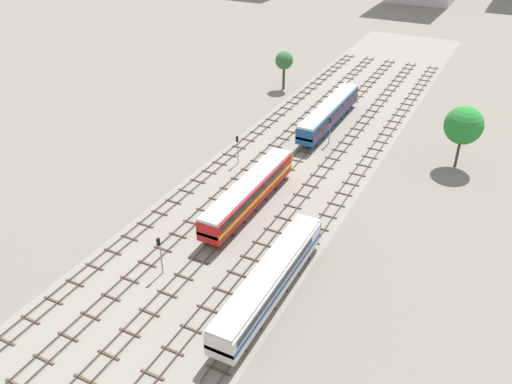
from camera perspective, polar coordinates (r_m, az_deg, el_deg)
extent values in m
plane|color=slate|center=(72.96, 1.61, 0.62)|extent=(480.00, 480.00, 0.00)
cube|color=gray|center=(72.96, 1.61, 0.62)|extent=(23.23, 176.00, 0.01)
cube|color=#47382D|center=(77.98, -4.94, 2.83)|extent=(0.07, 126.00, 0.15)
cube|color=#47382D|center=(77.31, -4.03, 2.60)|extent=(0.07, 126.00, 0.15)
cube|color=brown|center=(55.65, -25.33, -14.23)|extent=(2.40, 0.22, 0.14)
cube|color=brown|center=(56.83, -23.05, -12.50)|extent=(2.40, 0.22, 0.14)
cube|color=brown|center=(58.13, -20.89, -10.83)|extent=(2.40, 0.22, 0.14)
cube|color=brown|center=(59.56, -18.86, -9.22)|extent=(2.40, 0.22, 0.14)
cube|color=brown|center=(61.10, -16.94, -7.68)|extent=(2.40, 0.22, 0.14)
cube|color=brown|center=(62.74, -15.13, -6.21)|extent=(2.40, 0.22, 0.14)
cube|color=brown|center=(64.49, -13.42, -4.81)|extent=(2.40, 0.22, 0.14)
cube|color=brown|center=(66.32, -11.82, -3.48)|extent=(2.40, 0.22, 0.14)
cube|color=brown|center=(68.24, -10.30, -2.22)|extent=(2.40, 0.22, 0.14)
cube|color=brown|center=(70.23, -8.88, -1.04)|extent=(2.40, 0.22, 0.14)
cube|color=brown|center=(72.29, -7.53, 0.09)|extent=(2.40, 0.22, 0.14)
cube|color=brown|center=(74.42, -6.26, 1.15)|extent=(2.40, 0.22, 0.14)
cube|color=brown|center=(76.60, -5.06, 2.14)|extent=(2.40, 0.22, 0.14)
cube|color=brown|center=(78.84, -3.93, 3.09)|extent=(2.40, 0.22, 0.14)
cube|color=brown|center=(81.13, -2.85, 3.97)|extent=(2.40, 0.22, 0.14)
cube|color=brown|center=(83.46, -1.84, 4.81)|extent=(2.40, 0.22, 0.14)
cube|color=brown|center=(85.83, -0.88, 5.60)|extent=(2.40, 0.22, 0.14)
cube|color=brown|center=(88.24, 0.04, 6.35)|extent=(2.40, 0.22, 0.14)
cube|color=brown|center=(90.69, 0.90, 7.05)|extent=(2.40, 0.22, 0.14)
cube|color=brown|center=(93.17, 1.72, 7.72)|extent=(2.40, 0.22, 0.14)
cube|color=brown|center=(95.68, 2.50, 8.35)|extent=(2.40, 0.22, 0.14)
cube|color=brown|center=(98.22, 3.25, 8.95)|extent=(2.40, 0.22, 0.14)
cube|color=brown|center=(100.78, 3.96, 9.51)|extent=(2.40, 0.22, 0.14)
cube|color=brown|center=(103.37, 4.63, 10.05)|extent=(2.40, 0.22, 0.14)
cube|color=brown|center=(105.97, 5.28, 10.55)|extent=(2.40, 0.22, 0.14)
cube|color=brown|center=(108.60, 5.89, 11.04)|extent=(2.40, 0.22, 0.14)
cube|color=brown|center=(111.25, 6.48, 11.49)|extent=(2.40, 0.22, 0.14)
cube|color=brown|center=(113.91, 7.04, 11.93)|extent=(2.40, 0.22, 0.14)
cube|color=brown|center=(116.59, 7.58, 12.34)|extent=(2.40, 0.22, 0.14)
cube|color=brown|center=(119.29, 8.10, 12.74)|extent=(2.40, 0.22, 0.14)
cube|color=brown|center=(122.00, 8.59, 13.11)|extent=(2.40, 0.22, 0.14)
cube|color=brown|center=(124.72, 9.06, 13.47)|extent=(2.40, 0.22, 0.14)
cube|color=brown|center=(127.46, 9.52, 13.82)|extent=(2.40, 0.22, 0.14)
cube|color=brown|center=(130.20, 9.96, 14.14)|extent=(2.40, 0.22, 0.14)
cube|color=#47382D|center=(75.82, -1.83, 2.06)|extent=(0.07, 126.00, 0.15)
cube|color=#47382D|center=(75.22, -0.87, 1.82)|extent=(0.07, 126.00, 0.15)
cube|color=brown|center=(51.55, -24.32, -18.29)|extent=(2.40, 0.22, 0.14)
cube|color=brown|center=(52.64, -21.84, -16.33)|extent=(2.40, 0.22, 0.14)
cube|color=brown|center=(53.88, -19.52, -14.42)|extent=(2.40, 0.22, 0.14)
cube|color=brown|center=(55.25, -17.34, -12.59)|extent=(2.40, 0.22, 0.14)
cube|color=brown|center=(56.75, -15.31, -10.83)|extent=(2.40, 0.22, 0.14)
cube|color=brown|center=(58.37, -13.40, -9.16)|extent=(2.40, 0.22, 0.14)
cube|color=brown|center=(60.09, -11.61, -7.56)|extent=(2.40, 0.22, 0.14)
cube|color=brown|center=(61.91, -9.94, -6.05)|extent=(2.40, 0.22, 0.14)
cube|color=brown|center=(63.81, -8.38, -4.63)|extent=(2.40, 0.22, 0.14)
cube|color=brown|center=(65.80, -6.91, -3.29)|extent=(2.40, 0.22, 0.14)
cube|color=brown|center=(67.87, -5.54, -2.02)|extent=(2.40, 0.22, 0.14)
cube|color=brown|center=(70.00, -4.25, -0.83)|extent=(2.40, 0.22, 0.14)
cube|color=brown|center=(72.19, -3.04, 0.29)|extent=(2.40, 0.22, 0.14)
cube|color=brown|center=(74.44, -1.90, 1.34)|extent=(2.40, 0.22, 0.14)
cube|color=brown|center=(76.74, -0.83, 2.33)|extent=(2.40, 0.22, 0.14)
cube|color=brown|center=(79.09, 0.19, 3.26)|extent=(2.40, 0.22, 0.14)
cube|color=brown|center=(81.48, 1.14, 4.14)|extent=(2.40, 0.22, 0.14)
cube|color=brown|center=(83.91, 2.04, 4.96)|extent=(2.40, 0.22, 0.14)
cube|color=brown|center=(86.38, 2.89, 5.74)|extent=(2.40, 0.22, 0.14)
cube|color=brown|center=(88.88, 3.70, 6.47)|extent=(2.40, 0.22, 0.14)
cube|color=brown|center=(91.40, 4.47, 7.16)|extent=(2.40, 0.22, 0.14)
cube|color=brown|center=(93.96, 5.19, 7.81)|extent=(2.40, 0.22, 0.14)
cube|color=brown|center=(96.54, 5.88, 8.43)|extent=(2.40, 0.22, 0.14)
cube|color=brown|center=(99.15, 6.53, 9.01)|extent=(2.40, 0.22, 0.14)
cube|color=brown|center=(101.78, 7.16, 9.56)|extent=(2.40, 0.22, 0.14)
cube|color=brown|center=(104.42, 7.75, 10.08)|extent=(2.40, 0.22, 0.14)
cube|color=brown|center=(107.09, 8.32, 10.58)|extent=(2.40, 0.22, 0.14)
cube|color=brown|center=(109.77, 8.86, 11.05)|extent=(2.40, 0.22, 0.14)
cube|color=brown|center=(112.47, 9.37, 11.50)|extent=(2.40, 0.22, 0.14)
cube|color=brown|center=(115.18, 9.87, 11.92)|extent=(2.40, 0.22, 0.14)
cube|color=brown|center=(117.91, 10.34, 12.33)|extent=(2.40, 0.22, 0.14)
cube|color=brown|center=(120.65, 10.79, 12.71)|extent=(2.40, 0.22, 0.14)
cube|color=brown|center=(123.41, 11.22, 13.08)|extent=(2.40, 0.22, 0.14)
cube|color=brown|center=(126.17, 11.64, 13.43)|extent=(2.40, 0.22, 0.14)
cube|color=brown|center=(128.95, 12.04, 13.77)|extent=(2.40, 0.22, 0.14)
cube|color=#47382D|center=(73.90, 1.44, 1.24)|extent=(0.07, 126.00, 0.15)
cube|color=#47382D|center=(73.38, 2.45, 0.99)|extent=(0.07, 126.00, 0.15)
cube|color=brown|center=(49.91, -17.87, -18.61)|extent=(2.40, 0.22, 0.14)
cube|color=brown|center=(51.22, -15.53, -16.50)|extent=(2.40, 0.22, 0.14)
cube|color=brown|center=(52.66, -13.37, -14.48)|extent=(2.40, 0.22, 0.14)
cube|color=brown|center=(54.23, -11.36, -12.56)|extent=(2.40, 0.22, 0.14)
cube|color=brown|center=(55.92, -9.50, -10.73)|extent=(2.40, 0.22, 0.14)
cube|color=brown|center=(57.71, -7.77, -9.00)|extent=(2.40, 0.22, 0.14)
cube|color=brown|center=(59.60, -6.16, -7.38)|extent=(2.40, 0.22, 0.14)
cube|color=brown|center=(61.58, -4.67, -5.85)|extent=(2.40, 0.22, 0.14)
cube|color=brown|center=(63.64, -3.27, -4.41)|extent=(2.40, 0.22, 0.14)
cube|color=brown|center=(65.77, -1.98, -3.07)|extent=(2.40, 0.22, 0.14)
cube|color=brown|center=(67.97, -0.76, -1.80)|extent=(2.40, 0.22, 0.14)
cube|color=brown|center=(70.23, 0.37, -0.62)|extent=(2.40, 0.22, 0.14)
cube|color=brown|center=(72.54, 1.44, 0.49)|extent=(2.40, 0.22, 0.14)
cube|color=brown|center=(74.90, 2.43, 1.53)|extent=(2.40, 0.22, 0.14)
cube|color=brown|center=(77.30, 3.37, 2.50)|extent=(2.40, 0.22, 0.14)
cube|color=brown|center=(79.75, 4.25, 3.42)|extent=(2.40, 0.22, 0.14)
cube|color=brown|center=(82.23, 5.08, 4.28)|extent=(2.40, 0.22, 0.14)
cube|color=brown|center=(84.74, 5.86, 5.08)|extent=(2.40, 0.22, 0.14)
cube|color=brown|center=(87.29, 6.60, 5.84)|extent=(2.40, 0.22, 0.14)
cube|color=brown|center=(89.86, 7.30, 6.56)|extent=(2.40, 0.22, 0.14)
cube|color=brown|center=(92.46, 7.96, 7.24)|extent=(2.40, 0.22, 0.14)
cube|color=brown|center=(95.08, 8.59, 7.87)|extent=(2.40, 0.22, 0.14)
cube|color=brown|center=(97.73, 9.18, 8.48)|extent=(2.40, 0.22, 0.14)
cube|color=brown|center=(100.39, 9.75, 9.04)|extent=(2.40, 0.22, 0.14)
cube|color=brown|center=(103.07, 10.29, 9.58)|extent=(2.40, 0.22, 0.14)
cube|color=brown|center=(105.77, 10.80, 10.09)|extent=(2.40, 0.22, 0.14)
cube|color=brown|center=(108.49, 11.29, 10.58)|extent=(2.40, 0.22, 0.14)
cube|color=brown|center=(111.22, 11.75, 11.04)|extent=(2.40, 0.22, 0.14)
cube|color=brown|center=(113.96, 12.20, 11.48)|extent=(2.40, 0.22, 0.14)
cube|color=brown|center=(116.72, 12.62, 11.89)|extent=(2.40, 0.22, 0.14)
cube|color=brown|center=(119.49, 13.03, 12.29)|extent=(2.40, 0.22, 0.14)
cube|color=brown|center=(122.27, 13.42, 12.67)|extent=(2.40, 0.22, 0.14)
cube|color=brown|center=(125.06, 13.79, 13.03)|extent=(2.40, 0.22, 0.14)
cube|color=brown|center=(127.86, 14.15, 13.37)|extent=(2.40, 0.22, 0.14)
cube|color=#47382D|center=(72.26, 4.88, 0.38)|extent=(0.07, 126.00, 0.15)
cube|color=#47382D|center=(71.82, 5.93, 0.11)|extent=(0.07, 126.00, 0.15)
cube|color=brown|center=(48.88, -11.04, -18.70)|extent=(2.40, 0.22, 0.14)
cube|color=brown|center=(50.39, -8.94, -16.48)|extent=(2.40, 0.22, 0.14)
cube|color=brown|center=(52.03, -7.00, -14.37)|extent=(2.40, 0.22, 0.14)
cube|color=brown|center=(53.79, -5.22, -12.38)|extent=(2.40, 0.22, 0.14)
cube|color=brown|center=(55.65, -3.59, -10.52)|extent=(2.40, 0.22, 0.14)
cube|color=brown|center=(57.61, -2.08, -8.77)|extent=(2.40, 0.22, 0.14)
cube|color=brown|center=(59.65, -0.68, -7.13)|extent=(2.40, 0.22, 0.14)
cube|color=brown|center=(61.78, 0.61, -5.59)|extent=(2.40, 0.22, 0.14)
cube|color=brown|center=(63.97, 1.81, -4.16)|extent=(2.40, 0.22, 0.14)
cube|color=brown|center=(66.23, 2.93, -2.83)|extent=(2.40, 0.22, 0.14)
cube|color=brown|center=(68.54, 3.97, -1.58)|extent=(2.40, 0.22, 0.14)
cube|color=brown|center=(70.91, 4.94, -0.41)|extent=(2.40, 0.22, 0.14)
cube|color=brown|center=(73.32, 5.84, 0.68)|extent=(2.40, 0.22, 0.14)
cube|color=brown|center=(75.77, 6.69, 1.70)|extent=(2.40, 0.22, 0.14)
cube|color=brown|center=(78.27, 7.49, 2.66)|extent=(2.40, 0.22, 0.14)
cube|color=brown|center=(80.79, 8.23, 3.55)|extent=(2.40, 0.22, 0.14)
cube|color=brown|center=(83.35, 8.94, 4.39)|extent=(2.40, 0.22, 0.14)
cube|color=brown|center=(85.94, 9.60, 5.18)|extent=(2.40, 0.22, 0.14)
cube|color=brown|center=(88.55, 10.22, 5.93)|extent=(2.40, 0.22, 0.14)
cube|color=brown|center=(91.19, 10.81, 6.63)|extent=(2.40, 0.22, 0.14)
cube|color=brown|center=(93.84, 11.37, 7.28)|extent=(2.40, 0.22, 0.14)
cube|color=brown|center=(96.52, 11.90, 7.91)|extent=(2.40, 0.22, 0.14)
cube|color=brown|center=(99.22, 12.40, 8.49)|extent=(2.40, 0.22, 0.14)
cube|color=brown|center=(101.93, 12.88, 9.05)|extent=(2.40, 0.22, 0.14)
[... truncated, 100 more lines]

